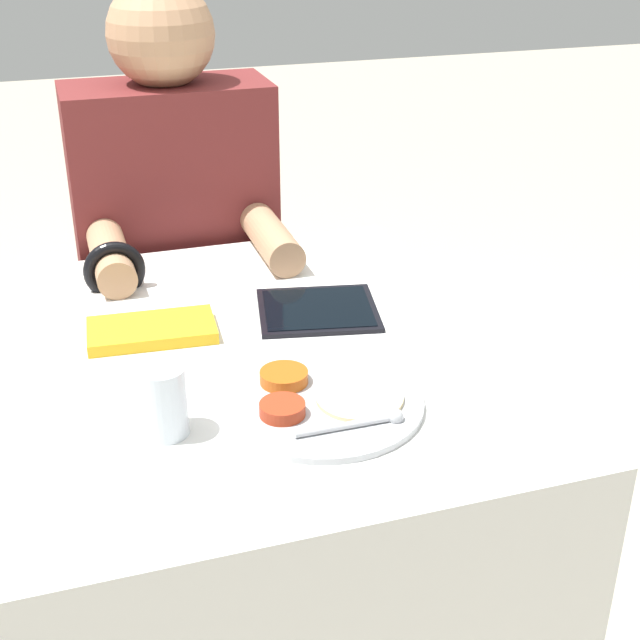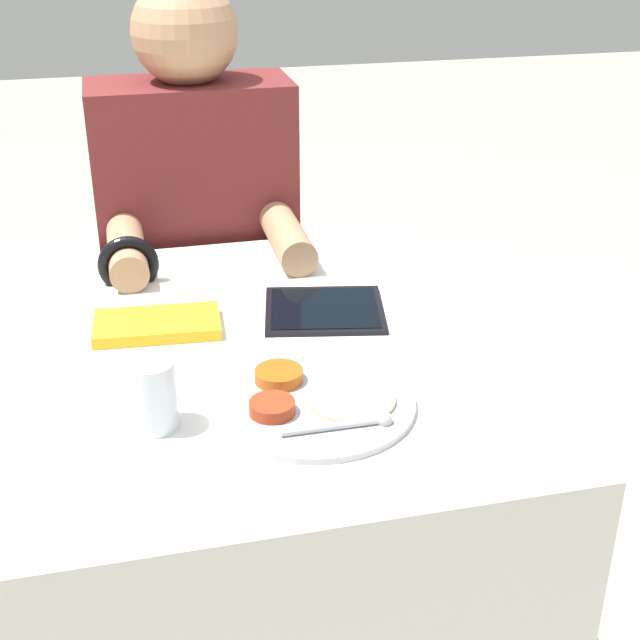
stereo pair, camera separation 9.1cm
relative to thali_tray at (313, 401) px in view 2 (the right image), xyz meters
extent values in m
cube|color=silver|center=(-0.15, 0.19, -0.36)|extent=(0.97, 0.90, 0.71)
cylinder|color=#B7BABF|center=(0.00, 0.00, 0.00)|extent=(0.28, 0.28, 0.01)
cylinder|color=#B75114|center=(-0.04, 0.06, 0.01)|extent=(0.07, 0.07, 0.02)
cylinder|color=#A83319|center=(-0.06, -0.02, 0.01)|extent=(0.06, 0.06, 0.02)
cylinder|color=beige|center=(0.05, -0.02, 0.01)|extent=(0.12, 0.12, 0.01)
cylinder|color=#B7BABF|center=(0.01, -0.08, 0.01)|extent=(0.14, 0.01, 0.01)
sphere|color=#B7BABF|center=(0.08, -0.08, 0.01)|extent=(0.02, 0.02, 0.02)
cube|color=silver|center=(-0.19, 0.29, 0.00)|extent=(0.21, 0.12, 0.01)
cube|color=gold|center=(-0.19, 0.29, 0.00)|extent=(0.21, 0.13, 0.02)
cube|color=black|center=(0.09, 0.29, 0.00)|extent=(0.23, 0.22, 0.01)
cube|color=black|center=(0.09, 0.29, 0.00)|extent=(0.21, 0.19, 0.00)
cube|color=black|center=(-0.08, 0.77, -0.50)|extent=(0.37, 0.22, 0.44)
cube|color=maroon|center=(-0.08, 0.77, 0.01)|extent=(0.41, 0.20, 0.57)
sphere|color=tan|center=(-0.08, 0.77, 0.39)|extent=(0.21, 0.21, 0.21)
cylinder|color=tan|center=(-0.23, 0.57, 0.03)|extent=(0.07, 0.25, 0.07)
cylinder|color=tan|center=(0.08, 0.57, 0.03)|extent=(0.07, 0.25, 0.07)
torus|color=black|center=(-0.23, 0.49, 0.03)|extent=(0.11, 0.02, 0.11)
cylinder|color=silver|center=(-0.22, 0.00, 0.04)|extent=(0.06, 0.06, 0.10)
camera|label=1|loc=(-0.32, -1.01, 0.65)|focal=50.00mm
camera|label=2|loc=(-0.24, -1.03, 0.65)|focal=50.00mm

